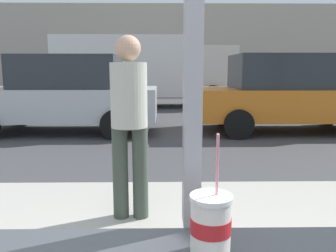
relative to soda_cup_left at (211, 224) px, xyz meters
name	(u,v)px	position (x,y,z in m)	size (l,w,h in m)	color
ground_plane	(166,125)	(-0.03, 8.10, -1.09)	(60.00, 60.00, 0.00)	#424244
sidewalk_strip	(174,247)	(-0.03, 1.70, -1.03)	(16.00, 2.80, 0.12)	#B2ADA3
building_facade_far	(164,51)	(-0.03, 19.41, 1.49)	(28.00, 1.20, 5.15)	#A89E8E
soda_cup_left	(211,224)	(0.00, 0.00, 0.00)	(0.10, 0.10, 0.31)	silver
parked_car_silver	(64,94)	(-2.43, 7.09, -0.19)	(4.43, 2.03, 1.79)	#BCBCC1
parked_car_orange	(288,94)	(2.84, 7.09, -0.18)	(4.54, 2.02, 1.81)	orange
box_truck	(144,68)	(-0.88, 12.65, 0.43)	(6.91, 2.44, 2.72)	silver
pedestrian	(129,116)	(-0.41, 2.14, -0.03)	(0.32, 0.32, 1.63)	#3D483E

